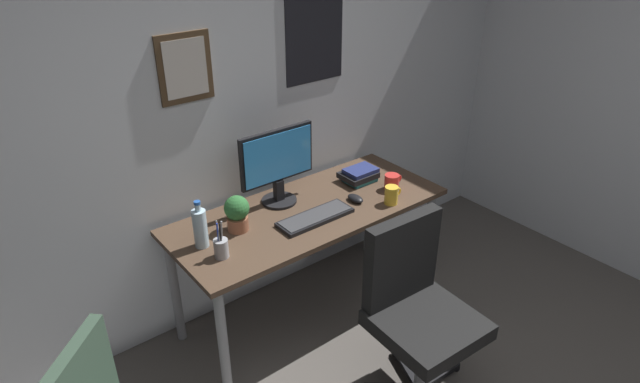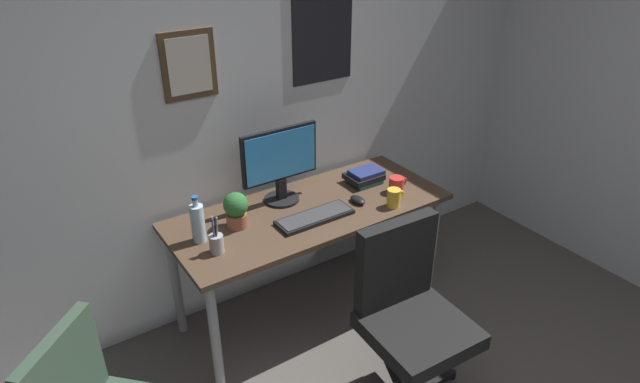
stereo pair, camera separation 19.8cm
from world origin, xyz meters
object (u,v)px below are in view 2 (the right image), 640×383
(office_chair, at_px, (409,310))
(computer_mouse, at_px, (358,200))
(coffee_mug_near, at_px, (394,198))
(book_stack_left, at_px, (365,176))
(monitor, at_px, (280,162))
(coffee_mug_far, at_px, (397,185))
(water_bottle, at_px, (198,223))
(pen_cup, at_px, (216,243))
(potted_plant, at_px, (236,209))
(keyboard, at_px, (315,217))

(office_chair, distance_m, computer_mouse, 0.74)
(coffee_mug_near, distance_m, book_stack_left, 0.32)
(monitor, bearing_deg, coffee_mug_far, -25.13)
(water_bottle, relative_size, book_stack_left, 1.20)
(coffee_mug_near, relative_size, book_stack_left, 0.54)
(coffee_mug_near, distance_m, pen_cup, 1.02)
(computer_mouse, bearing_deg, coffee_mug_far, -4.24)
(coffee_mug_near, relative_size, potted_plant, 0.59)
(water_bottle, xyz_separation_m, potted_plant, (0.22, 0.02, -0.00))
(coffee_mug_near, xyz_separation_m, coffee_mug_far, (0.13, 0.12, -0.01))
(monitor, distance_m, keyboard, 0.36)
(keyboard, relative_size, computer_mouse, 3.91)
(coffee_mug_near, bearing_deg, book_stack_left, 82.22)
(potted_plant, height_order, pen_cup, pen_cup)
(monitor, bearing_deg, book_stack_left, -9.71)
(office_chair, relative_size, pen_cup, 4.75)
(coffee_mug_far, xyz_separation_m, book_stack_left, (-0.08, 0.20, -0.01))
(computer_mouse, distance_m, coffee_mug_far, 0.27)
(potted_plant, bearing_deg, water_bottle, -174.90)
(keyboard, xyz_separation_m, computer_mouse, (0.30, 0.01, 0.01))
(water_bottle, distance_m, book_stack_left, 1.09)
(office_chair, height_order, coffee_mug_far, office_chair)
(office_chair, relative_size, coffee_mug_near, 8.32)
(monitor, relative_size, potted_plant, 2.36)
(water_bottle, bearing_deg, monitor, 13.74)
(water_bottle, height_order, pen_cup, water_bottle)
(monitor, xyz_separation_m, pen_cup, (-0.52, -0.28, -0.19))
(keyboard, xyz_separation_m, pen_cup, (-0.57, 0.00, 0.04))
(office_chair, relative_size, potted_plant, 4.87)
(computer_mouse, bearing_deg, pen_cup, -179.29)
(computer_mouse, bearing_deg, book_stack_left, 43.27)
(monitor, relative_size, computer_mouse, 4.18)
(monitor, xyz_separation_m, keyboard, (0.04, -0.28, -0.23))
(potted_plant, xyz_separation_m, pen_cup, (-0.19, -0.16, -0.05))
(coffee_mug_far, bearing_deg, pen_cup, 179.53)
(computer_mouse, height_order, coffee_mug_near, coffee_mug_near)
(potted_plant, bearing_deg, coffee_mug_near, -19.63)
(pen_cup, bearing_deg, computer_mouse, 0.71)
(coffee_mug_near, xyz_separation_m, pen_cup, (-1.01, 0.13, 0.00))
(pen_cup, distance_m, book_stack_left, 1.07)
(water_bottle, bearing_deg, keyboard, -13.88)
(computer_mouse, relative_size, potted_plant, 0.56)
(office_chair, bearing_deg, computer_mouse, 73.04)
(office_chair, height_order, keyboard, office_chair)
(book_stack_left, bearing_deg, potted_plant, -178.35)
(office_chair, bearing_deg, keyboard, 97.84)
(office_chair, bearing_deg, coffee_mug_near, 56.91)
(coffee_mug_near, height_order, coffee_mug_far, coffee_mug_near)
(monitor, bearing_deg, water_bottle, -166.26)
(office_chair, distance_m, book_stack_left, 0.97)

